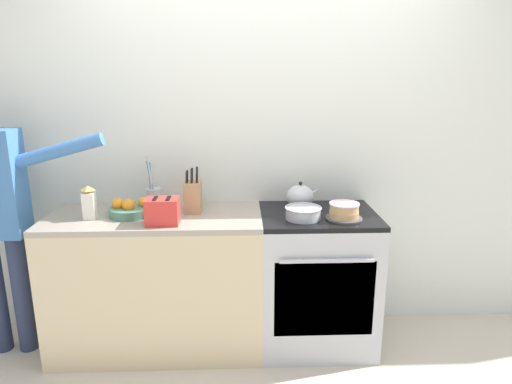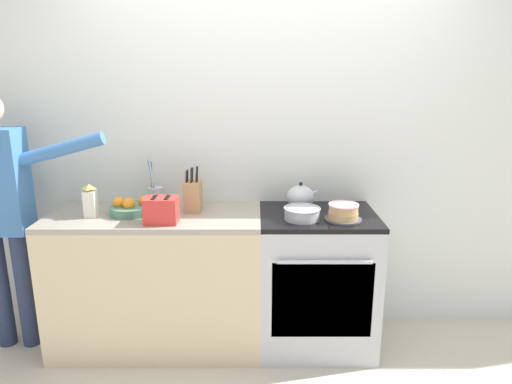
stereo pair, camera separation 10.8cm
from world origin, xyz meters
The scene contains 13 objects.
ground_plane centered at (0.00, 0.00, 0.00)m, with size 16.00×16.00×0.00m, color beige.
wall_back centered at (0.00, 0.60, 1.30)m, with size 8.00×0.04×2.60m.
counter_cabinet centered at (-0.70, 0.29, 0.45)m, with size 1.33×0.58×0.90m.
stove_range centered at (0.33, 0.29, 0.45)m, with size 0.73×0.62×0.90m.
layer_cake centered at (0.46, 0.17, 0.95)m, with size 0.22×0.22×0.10m.
tea_kettle centered at (0.23, 0.41, 0.98)m, with size 0.22×0.18×0.18m.
mixing_bowl centered at (0.22, 0.18, 0.94)m, with size 0.22×0.22×0.07m.
knife_block centered at (-0.46, 0.37, 1.00)m, with size 0.10×0.16×0.29m.
utensil_crock centered at (-0.73, 0.49, 0.98)m, with size 0.10×0.10×0.34m.
fruit_bowl centered at (-0.84, 0.29, 0.94)m, with size 0.26×0.26×0.11m.
toaster centered at (-0.61, 0.12, 0.98)m, with size 0.21×0.14×0.16m.
milk_carton centered at (-1.07, 0.24, 1.00)m, with size 0.07×0.07×0.21m.
person_baker centered at (-1.63, 0.27, 0.99)m, with size 0.93×0.20×1.65m.
Camera 2 is at (-0.06, -2.43, 1.76)m, focal length 32.00 mm.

